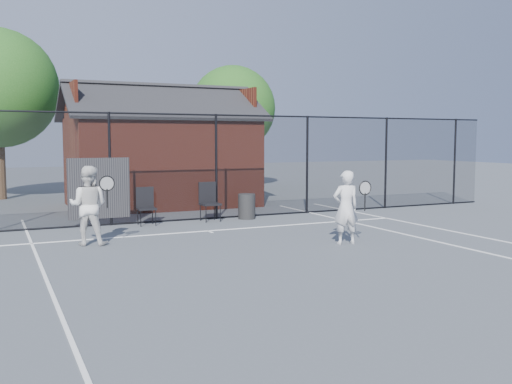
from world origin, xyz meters
name	(u,v)px	position (x,y,z in m)	size (l,w,h in m)	color
ground	(260,253)	(0.00, 0.00, 0.00)	(80.00, 80.00, 0.00)	#4D5358
court_lines	(291,265)	(0.00, -1.32, 0.01)	(11.02, 18.00, 0.01)	white
fence	(172,170)	(-0.30, 5.00, 1.45)	(22.04, 3.00, 3.00)	black
clubhouse	(161,159)	(0.50, 9.00, 1.61)	(6.50, 4.36, 4.19)	maroon
tree_right	(233,109)	(5.50, 14.50, 3.71)	(3.97, 3.97, 5.70)	#311E13
player_front	(346,207)	(2.11, 0.07, 0.81)	(0.75, 0.58, 1.61)	silver
player_back	(88,205)	(-2.98, 2.34, 0.86)	(1.03, 0.94, 1.72)	silver
chair_left	(147,207)	(-1.14, 4.60, 0.49)	(0.47, 0.49, 0.99)	black
chair_right	(210,202)	(0.66, 4.60, 0.53)	(0.51, 0.53, 1.06)	black
waste_bin	(247,206)	(1.77, 4.60, 0.36)	(0.49, 0.49, 0.72)	#252525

